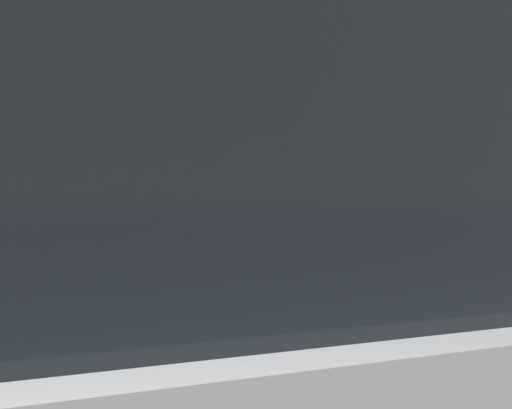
# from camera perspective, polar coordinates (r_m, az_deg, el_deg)

# --- Properties ---
(parking_meter) EXTENTS (0.17, 0.18, 1.43)m
(parking_meter) POSITION_cam_1_polar(r_m,az_deg,el_deg) (3.61, -2.15, -1.22)
(parking_meter) COLOR slate
(parking_meter) RESTS_ON sidewalk_curb
(pedestrian_at_meter) EXTENTS (0.61, 0.64, 1.75)m
(pedestrian_at_meter) POSITION_cam_1_polar(r_m,az_deg,el_deg) (4.05, 4.27, -1.34)
(pedestrian_at_meter) COLOR slate
(pedestrian_at_meter) RESTS_ON sidewalk_curb
(parked_sedan_silver) EXTENTS (4.64, 1.90, 1.76)m
(parked_sedan_silver) POSITION_cam_1_polar(r_m,az_deg,el_deg) (1.89, -2.99, -11.99)
(parked_sedan_silver) COLOR #B7BABF
(parked_sedan_silver) RESTS_ON ground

